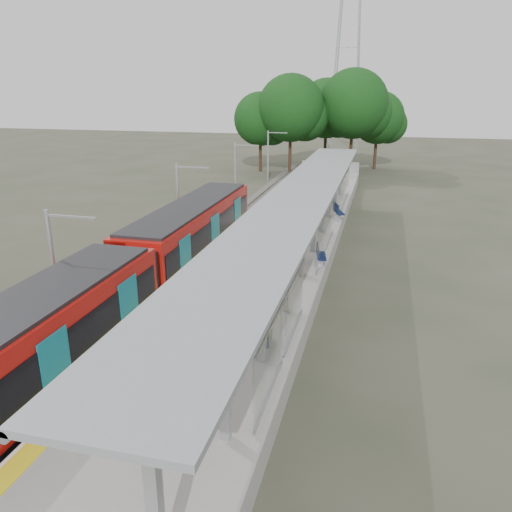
{
  "coord_description": "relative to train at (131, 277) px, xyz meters",
  "views": [
    {
      "loc": [
        5.38,
        -8.18,
        9.59
      ],
      "look_at": [
        0.1,
        12.68,
        2.3
      ],
      "focal_mm": 35.0,
      "sensor_mm": 36.0,
      "label": 1
    }
  ],
  "objects": [
    {
      "name": "trackbed",
      "position": [
        -0.0,
        10.57,
        -1.93
      ],
      "size": [
        3.0,
        70.0,
        0.24
      ],
      "primitive_type": "cube",
      "color": "#59544C",
      "rests_on": "ground"
    },
    {
      "name": "platform",
      "position": [
        4.5,
        10.57,
        -1.55
      ],
      "size": [
        6.0,
        50.0,
        1.0
      ],
      "primitive_type": "cube",
      "color": "gray",
      "rests_on": "ground"
    },
    {
      "name": "tactile_strip",
      "position": [
        1.95,
        10.57,
        -1.04
      ],
      "size": [
        0.6,
        50.0,
        0.02
      ],
      "primitive_type": "cube",
      "color": "yellow",
      "rests_on": "platform"
    },
    {
      "name": "end_fence",
      "position": [
        4.5,
        35.52,
        -0.45
      ],
      "size": [
        6.0,
        0.1,
        1.2
      ],
      "primitive_type": "cube",
      "color": "#9EA0A5",
      "rests_on": "platform"
    },
    {
      "name": "train",
      "position": [
        0.0,
        0.0,
        0.0
      ],
      "size": [
        2.74,
        27.6,
        3.62
      ],
      "color": "black",
      "rests_on": "ground"
    },
    {
      "name": "canopy",
      "position": [
        6.11,
        6.76,
        2.15
      ],
      "size": [
        3.27,
        38.0,
        3.66
      ],
      "color": "#9EA0A5",
      "rests_on": "platform"
    },
    {
      "name": "pylon",
      "position": [
        3.5,
        63.57,
        16.95
      ],
      "size": [
        8.0,
        4.0,
        38.0
      ],
      "primitive_type": null,
      "color": "#9EA0A5",
      "rests_on": "ground"
    },
    {
      "name": "tree_cluster",
      "position": [
        2.73,
        43.14,
        5.05
      ],
      "size": [
        19.47,
        13.92,
        11.76
      ],
      "color": "#382316",
      "rests_on": "ground"
    },
    {
      "name": "catenary_masts",
      "position": [
        -1.72,
        9.57,
        0.86
      ],
      "size": [
        2.08,
        48.16,
        5.4
      ],
      "color": "#9EA0A5",
      "rests_on": "ground"
    },
    {
      "name": "bench_near",
      "position": [
        6.23,
        -2.67,
        -0.49
      ],
      "size": [
        0.82,
        1.62,
        1.06
      ],
      "rotation": [
        0.0,
        0.0,
        0.23
      ],
      "color": "#0D1B45",
      "rests_on": "platform"
    },
    {
      "name": "bench_mid",
      "position": [
        7.11,
        6.56,
        -0.53
      ],
      "size": [
        0.71,
        1.5,
        0.98
      ],
      "rotation": [
        0.0,
        0.0,
        0.2
      ],
      "color": "#0D1B45",
      "rests_on": "platform"
    },
    {
      "name": "bench_far",
      "position": [
        7.1,
        16.1,
        -0.48
      ],
      "size": [
        0.99,
        1.65,
        1.08
      ],
      "rotation": [
        0.0,
        0.0,
        0.34
      ],
      "color": "#0D1B45",
      "rests_on": "platform"
    },
    {
      "name": "info_pillar_near",
      "position": [
        4.92,
        -0.75,
        -0.35
      ],
      "size": [
        0.37,
        0.37,
        1.63
      ],
      "rotation": [
        0.0,
        0.0,
        0.43
      ],
      "color": "beige",
      "rests_on": "platform"
    },
    {
      "name": "info_pillar_far",
      "position": [
        5.71,
        5.24,
        -0.28
      ],
      "size": [
        0.4,
        0.4,
        1.77
      ],
      "rotation": [
        0.0,
        0.0,
        -0.03
      ],
      "color": "beige",
      "rests_on": "platform"
    },
    {
      "name": "litter_bin",
      "position": [
        5.23,
        2.55,
        -0.59
      ],
      "size": [
        0.58,
        0.58,
        0.92
      ],
      "primitive_type": "cylinder",
      "rotation": [
        0.0,
        0.0,
        -0.34
      ],
      "color": "#9EA0A5",
      "rests_on": "platform"
    }
  ]
}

